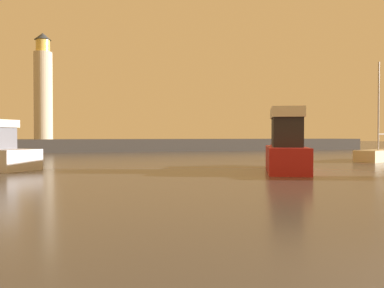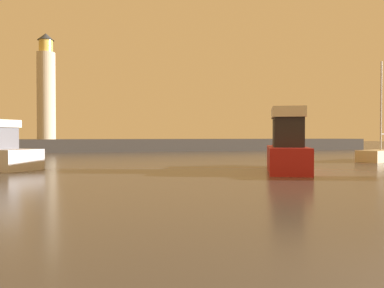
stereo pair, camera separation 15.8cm
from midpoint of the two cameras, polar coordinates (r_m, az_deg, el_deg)
The scene contains 5 objects.
ground_plane at distance 28.17m, azimuth -5.78°, elevation -2.84°, with size 220.00×220.00×0.00m, color #4C4742.
breakwater at distance 52.83m, azimuth -10.77°, elevation -0.16°, with size 71.09×6.25×1.57m, color #423F3D.
lighthouse at distance 53.05m, azimuth -20.79°, elevation 7.43°, with size 2.25×2.25×13.25m.
motorboat_4 at distance 23.16m, azimuth 13.11°, elevation -0.82°, with size 5.20×7.96×3.73m.
sailboat_moored at distance 34.51m, azimuth 25.58°, elevation -1.41°, with size 6.31×4.17×7.73m.
Camera 1 is at (-5.25, -2.67, 1.94)m, focal length 36.90 mm.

